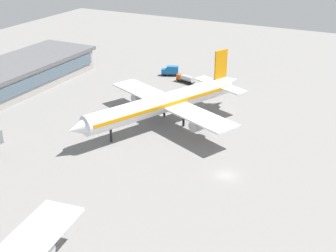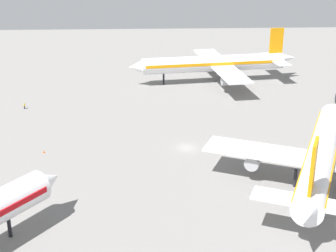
% 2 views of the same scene
% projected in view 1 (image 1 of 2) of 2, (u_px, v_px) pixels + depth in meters
% --- Properties ---
extents(ground, '(288.00, 288.00, 0.00)m').
position_uv_depth(ground, '(226.00, 175.00, 96.39)').
color(ground, gray).
extents(airplane_at_gate, '(50.62, 41.95, 16.32)m').
position_uv_depth(airplane_at_gate, '(165.00, 103.00, 117.75)').
color(airplane_at_gate, white).
rests_on(airplane_at_gate, ground).
extents(fuel_truck, '(3.60, 6.58, 2.50)m').
position_uv_depth(fuel_truck, '(185.00, 78.00, 149.80)').
color(fuel_truck, black).
rests_on(fuel_truck, ground).
extents(catering_truck, '(3.77, 5.91, 3.30)m').
position_uv_depth(catering_truck, '(171.00, 71.00, 156.32)').
color(catering_truck, black).
rests_on(catering_truck, ground).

